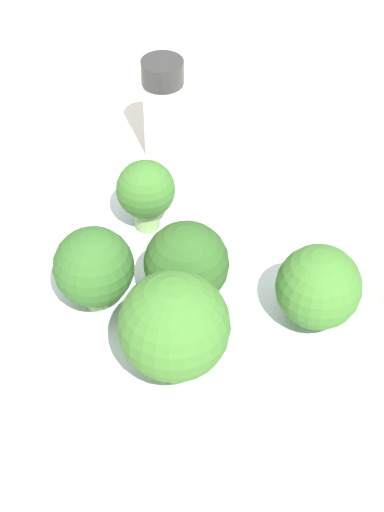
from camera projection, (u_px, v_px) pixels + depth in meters
name	position (u px, v px, depth m)	size (l,w,h in m)	color
ground_plane	(192.00, 339.00, 0.53)	(3.00, 3.00, 0.00)	silver
bowl	(192.00, 318.00, 0.52)	(0.23, 0.23, 0.04)	silver
broccoli_floret_0	(146.00, 192.00, 0.53)	(0.04, 0.04, 0.05)	#7A9E5B
broccoli_floret_1	(174.00, 327.00, 0.44)	(0.06, 0.06, 0.07)	#7A9E5B
broccoli_floret_2	(94.00, 268.00, 0.48)	(0.05, 0.05, 0.05)	#84AD66
broccoli_floret_3	(181.00, 263.00, 0.48)	(0.05, 0.05, 0.06)	#7A9E5B
broccoli_floret_4	(319.00, 288.00, 0.47)	(0.05, 0.05, 0.05)	#8EB770
pepper_shaker	(163.00, 109.00, 0.64)	(0.03, 0.03, 0.08)	silver
almond_crumb_1	(382.00, 297.00, 0.55)	(0.01, 0.01, 0.01)	#AD7F4C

